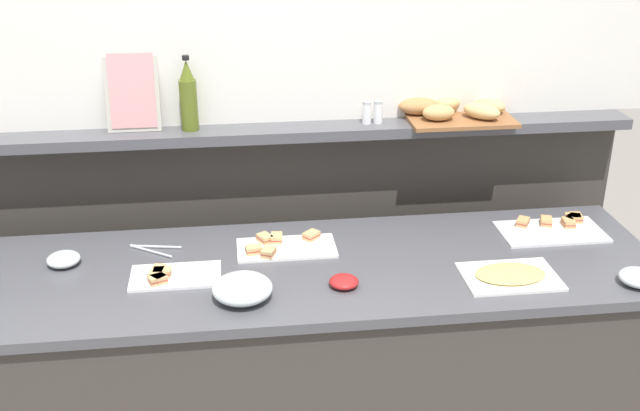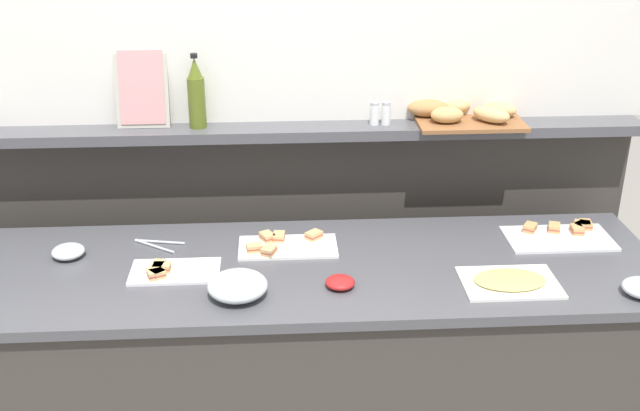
{
  "view_description": "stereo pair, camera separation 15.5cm",
  "coord_description": "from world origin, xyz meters",
  "px_view_note": "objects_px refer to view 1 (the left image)",
  "views": [
    {
      "loc": [
        -0.15,
        -2.29,
        2.13
      ],
      "look_at": [
        0.15,
        0.1,
        1.06
      ],
      "focal_mm": 43.35,
      "sensor_mm": 36.0,
      "label": 1
    },
    {
      "loc": [
        0.0,
        -2.3,
        2.13
      ],
      "look_at": [
        0.15,
        0.1,
        1.06
      ],
      "focal_mm": 43.35,
      "sensor_mm": 36.0,
      "label": 2
    }
  ],
  "objects_px": {
    "glass_bowl_extra": "(242,289)",
    "condiment_bowl_cream": "(344,282)",
    "salt_shaker": "(367,113)",
    "pepper_shaker": "(378,112)",
    "glass_bowl_small": "(64,260)",
    "sandwich_platter_front": "(170,276)",
    "sandwich_platter_rear": "(554,228)",
    "bread_basket": "(454,111)",
    "olive_oil_bottle": "(188,97)",
    "sandwich_platter_side": "(283,246)",
    "glass_bowl_large": "(638,278)",
    "framed_picture": "(132,91)",
    "cold_cuts_platter": "(510,276)",
    "serving_tongs": "(153,249)"
  },
  "relations": [
    {
      "from": "glass_bowl_extra",
      "to": "condiment_bowl_cream",
      "type": "distance_m",
      "value": 0.33
    },
    {
      "from": "salt_shaker",
      "to": "pepper_shaker",
      "type": "relative_size",
      "value": 1.0
    },
    {
      "from": "glass_bowl_small",
      "to": "salt_shaker",
      "type": "bearing_deg",
      "value": 17.67
    },
    {
      "from": "sandwich_platter_front",
      "to": "glass_bowl_small",
      "type": "xyz_separation_m",
      "value": [
        -0.36,
        0.14,
        0.01
      ]
    },
    {
      "from": "sandwich_platter_rear",
      "to": "bread_basket",
      "type": "bearing_deg",
      "value": 135.57
    },
    {
      "from": "olive_oil_bottle",
      "to": "sandwich_platter_front",
      "type": "bearing_deg",
      "value": -98.48
    },
    {
      "from": "sandwich_platter_side",
      "to": "glass_bowl_large",
      "type": "xyz_separation_m",
      "value": [
        1.12,
        -0.39,
        0.01
      ]
    },
    {
      "from": "glass_bowl_large",
      "to": "framed_picture",
      "type": "distance_m",
      "value": 1.85
    },
    {
      "from": "sandwich_platter_rear",
      "to": "bread_basket",
      "type": "height_order",
      "value": "bread_basket"
    },
    {
      "from": "sandwich_platter_side",
      "to": "sandwich_platter_rear",
      "type": "relative_size",
      "value": 0.92
    },
    {
      "from": "cold_cuts_platter",
      "to": "salt_shaker",
      "type": "xyz_separation_m",
      "value": [
        -0.37,
        0.62,
        0.38
      ]
    },
    {
      "from": "sandwich_platter_rear",
      "to": "glass_bowl_small",
      "type": "distance_m",
      "value": 1.75
    },
    {
      "from": "glass_bowl_large",
      "to": "condiment_bowl_cream",
      "type": "distance_m",
      "value": 0.95
    },
    {
      "from": "pepper_shaker",
      "to": "bread_basket",
      "type": "xyz_separation_m",
      "value": [
        0.3,
        0.01,
        -0.01
      ]
    },
    {
      "from": "serving_tongs",
      "to": "salt_shaker",
      "type": "relative_size",
      "value": 2.12
    },
    {
      "from": "bread_basket",
      "to": "olive_oil_bottle",
      "type": "bearing_deg",
      "value": -179.96
    },
    {
      "from": "sandwich_platter_side",
      "to": "pepper_shaker",
      "type": "distance_m",
      "value": 0.63
    },
    {
      "from": "cold_cuts_platter",
      "to": "framed_picture",
      "type": "height_order",
      "value": "framed_picture"
    },
    {
      "from": "glass_bowl_large",
      "to": "bread_basket",
      "type": "height_order",
      "value": "bread_basket"
    },
    {
      "from": "serving_tongs",
      "to": "olive_oil_bottle",
      "type": "relative_size",
      "value": 0.67
    },
    {
      "from": "sandwich_platter_rear",
      "to": "salt_shaker",
      "type": "xyz_separation_m",
      "value": [
        -0.66,
        0.3,
        0.38
      ]
    },
    {
      "from": "sandwich_platter_side",
      "to": "pepper_shaker",
      "type": "height_order",
      "value": "pepper_shaker"
    },
    {
      "from": "olive_oil_bottle",
      "to": "serving_tongs",
      "type": "bearing_deg",
      "value": -117.5
    },
    {
      "from": "sandwich_platter_rear",
      "to": "sandwich_platter_side",
      "type": "bearing_deg",
      "value": -178.69
    },
    {
      "from": "framed_picture",
      "to": "pepper_shaker",
      "type": "bearing_deg",
      "value": -2.44
    },
    {
      "from": "olive_oil_bottle",
      "to": "salt_shaker",
      "type": "distance_m",
      "value": 0.66
    },
    {
      "from": "glass_bowl_small",
      "to": "salt_shaker",
      "type": "height_order",
      "value": "salt_shaker"
    },
    {
      "from": "bread_basket",
      "to": "sandwich_platter_front",
      "type": "bearing_deg",
      "value": -155.06
    },
    {
      "from": "glass_bowl_small",
      "to": "framed_picture",
      "type": "distance_m",
      "value": 0.65
    },
    {
      "from": "olive_oil_bottle",
      "to": "salt_shaker",
      "type": "relative_size",
      "value": 3.17
    },
    {
      "from": "glass_bowl_extra",
      "to": "condiment_bowl_cream",
      "type": "bearing_deg",
      "value": 6.87
    },
    {
      "from": "sandwich_platter_front",
      "to": "condiment_bowl_cream",
      "type": "relative_size",
      "value": 3.09
    },
    {
      "from": "glass_bowl_small",
      "to": "pepper_shaker",
      "type": "xyz_separation_m",
      "value": [
        1.14,
        0.35,
        0.37
      ]
    },
    {
      "from": "glass_bowl_small",
      "to": "bread_basket",
      "type": "relative_size",
      "value": 0.26
    },
    {
      "from": "glass_bowl_small",
      "to": "glass_bowl_extra",
      "type": "bearing_deg",
      "value": -26.63
    },
    {
      "from": "cold_cuts_platter",
      "to": "olive_oil_bottle",
      "type": "height_order",
      "value": "olive_oil_bottle"
    },
    {
      "from": "serving_tongs",
      "to": "framed_picture",
      "type": "xyz_separation_m",
      "value": [
        -0.05,
        0.31,
        0.49
      ]
    },
    {
      "from": "condiment_bowl_cream",
      "to": "salt_shaker",
      "type": "relative_size",
      "value": 1.1
    },
    {
      "from": "condiment_bowl_cream",
      "to": "bread_basket",
      "type": "xyz_separation_m",
      "value": [
        0.52,
        0.62,
        0.36
      ]
    },
    {
      "from": "glass_bowl_small",
      "to": "serving_tongs",
      "type": "xyz_separation_m",
      "value": [
        0.29,
        0.07,
        -0.02
      ]
    },
    {
      "from": "bread_basket",
      "to": "serving_tongs",
      "type": "bearing_deg",
      "value": -166.06
    },
    {
      "from": "condiment_bowl_cream",
      "to": "pepper_shaker",
      "type": "xyz_separation_m",
      "value": [
        0.22,
        0.61,
        0.37
      ]
    },
    {
      "from": "sandwich_platter_side",
      "to": "condiment_bowl_cream",
      "type": "distance_m",
      "value": 0.33
    },
    {
      "from": "sandwich_platter_side",
      "to": "framed_picture",
      "type": "xyz_separation_m",
      "value": [
        -0.51,
        0.36,
        0.48
      ]
    },
    {
      "from": "glass_bowl_small",
      "to": "serving_tongs",
      "type": "bearing_deg",
      "value": 14.44
    },
    {
      "from": "sandwich_platter_front",
      "to": "cold_cuts_platter",
      "type": "relative_size",
      "value": 0.95
    },
    {
      "from": "olive_oil_bottle",
      "to": "framed_picture",
      "type": "bearing_deg",
      "value": 171.88
    },
    {
      "from": "sandwich_platter_rear",
      "to": "glass_bowl_small",
      "type": "bearing_deg",
      "value": -178.39
    },
    {
      "from": "framed_picture",
      "to": "bread_basket",
      "type": "bearing_deg",
      "value": -1.33
    },
    {
      "from": "sandwich_platter_front",
      "to": "bread_basket",
      "type": "bearing_deg",
      "value": 24.94
    }
  ]
}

